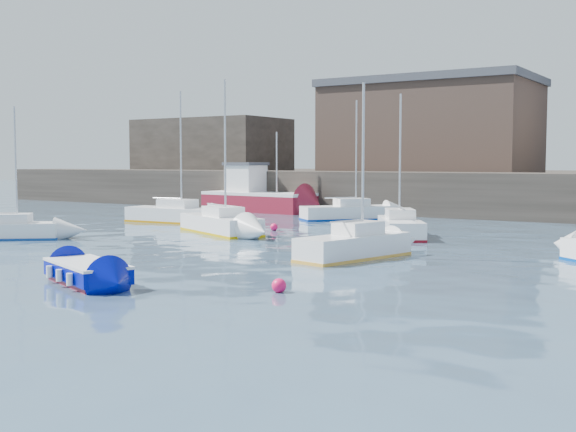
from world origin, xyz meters
The scene contains 16 objects.
water centered at (0.00, 0.00, 0.00)m, with size 220.00×220.00×0.00m, color #2D4760.
quay_wall centered at (0.00, 35.00, 1.50)m, with size 90.00×5.00×3.00m, color #28231E.
land_strip centered at (0.00, 53.00, 1.40)m, with size 90.00×32.00×2.80m, color #28231E.
warehouse centered at (-6.00, 43.00, 6.62)m, with size 16.40×10.40×7.60m.
bldg_west centered at (-28.00, 42.00, 5.30)m, with size 14.00×8.00×5.00m.
blue_dinghy centered at (-0.92, 2.02, 0.39)m, with size 3.95×2.78×0.69m.
fishing_boat centered at (-15.33, 31.53, 1.15)m, with size 9.20×4.13×5.92m.
sailboat_a centered at (-14.06, 8.83, 0.45)m, with size 4.81×4.30×6.39m.
sailboat_b centered at (-7.20, 16.71, 0.52)m, with size 6.39×4.49×7.93m.
sailboat_c centered at (3.27, 11.66, 0.52)m, with size 2.84×5.40×6.79m.
sailboat_e centered at (-13.74, 20.45, 0.52)m, with size 6.33×2.38×8.00m.
sailboat_f centered at (1.44, 20.20, 0.50)m, with size 4.34×5.60×7.14m.
sailboat_h centered at (-5.72, 28.12, 0.50)m, with size 5.39×5.73×7.68m.
buoy_near centered at (-1.88, 3.93, 0.00)m, with size 0.39×0.39×0.39m, color #FF1356.
buoy_mid centered at (4.78, 4.05, 0.00)m, with size 0.43×0.43×0.43m, color #FF1356.
buoy_far centered at (-5.67, 19.44, 0.00)m, with size 0.41×0.41×0.41m, color #FF1356.
Camera 1 is at (16.05, -13.09, 3.76)m, focal length 45.00 mm.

